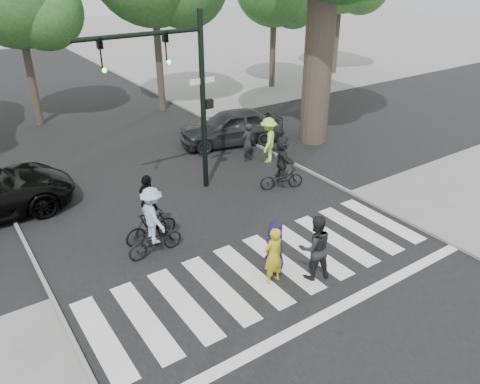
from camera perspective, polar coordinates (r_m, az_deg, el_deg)
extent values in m
plane|color=gray|center=(11.99, 6.24, -11.59)|extent=(120.00, 120.00, 0.00)
cube|color=black|center=(15.44, -5.73, -1.98)|extent=(10.00, 70.00, 0.01)
cube|color=black|center=(17.87, -10.42, 1.89)|extent=(70.00, 10.00, 0.01)
cube|color=gray|center=(14.13, -24.05, -7.25)|extent=(0.10, 70.00, 0.10)
cube|color=gray|center=(18.08, 8.38, 2.52)|extent=(0.10, 70.00, 0.10)
cube|color=silver|center=(11.05, -16.49, -16.70)|extent=(0.55, 3.00, 0.01)
cube|color=silver|center=(11.26, -11.56, -15.04)|extent=(0.55, 3.00, 0.01)
cube|color=silver|center=(11.55, -6.91, -13.35)|extent=(0.55, 3.00, 0.01)
cube|color=silver|center=(11.91, -2.58, -11.67)|extent=(0.55, 3.00, 0.01)
cube|color=silver|center=(12.35, 1.42, -10.05)|extent=(0.55, 3.00, 0.01)
cube|color=silver|center=(12.85, 5.09, -8.50)|extent=(0.55, 3.00, 0.01)
cube|color=silver|center=(13.41, 8.44, -7.05)|extent=(0.55, 3.00, 0.01)
cube|color=silver|center=(14.01, 11.50, -5.69)|extent=(0.55, 3.00, 0.01)
cube|color=silver|center=(14.66, 14.28, -4.44)|extent=(0.55, 3.00, 0.01)
cube|color=silver|center=(15.35, 16.81, -3.29)|extent=(0.55, 3.00, 0.01)
cube|color=silver|center=(11.33, 10.26, -14.57)|extent=(10.00, 0.30, 0.01)
cylinder|color=black|center=(15.80, -4.52, 10.54)|extent=(0.18, 0.18, 6.00)
cylinder|color=black|center=(14.43, -12.12, 18.26)|extent=(4.00, 0.14, 0.14)
imported|color=black|center=(14.82, -8.99, 16.96)|extent=(0.16, 0.20, 1.00)
sphere|color=#19E533|center=(14.79, -8.67, 15.38)|extent=(0.14, 0.14, 0.14)
imported|color=black|center=(14.09, -16.57, 15.71)|extent=(0.16, 0.20, 1.00)
sphere|color=#19E533|center=(14.05, -16.19, 14.05)|extent=(0.14, 0.14, 0.14)
cube|color=black|center=(15.91, -3.82, 10.68)|extent=(0.28, 0.18, 0.30)
cube|color=#FF660C|center=(15.96, -3.48, 10.74)|extent=(0.02, 0.14, 0.20)
cube|color=white|center=(15.60, -4.63, 13.36)|extent=(0.90, 0.04, 0.18)
cylinder|color=brown|center=(20.39, 9.51, 15.44)|extent=(1.20, 1.20, 7.00)
cylinder|color=brown|center=(24.61, -24.31, 13.78)|extent=(0.36, 0.36, 5.60)
sphere|color=#2F5D28|center=(23.76, -22.71, 19.62)|extent=(3.36, 3.36, 3.36)
cylinder|color=brown|center=(25.06, -9.98, 17.18)|extent=(0.36, 0.36, 6.72)
cylinder|color=brown|center=(29.99, 4.03, 17.83)|extent=(0.36, 0.36, 5.46)
sphere|color=#2F5D28|center=(29.76, 6.58, 22.20)|extent=(3.22, 3.22, 3.22)
cylinder|color=brown|center=(34.35, 11.78, 19.11)|extent=(0.36, 0.36, 6.16)
imported|color=gold|center=(11.71, 4.07, -7.76)|extent=(0.59, 0.40, 1.57)
imported|color=#19143C|center=(12.20, 4.30, -6.58)|extent=(0.82, 0.68, 1.43)
imported|color=black|center=(11.95, 9.12, -6.69)|extent=(1.04, 0.92, 1.78)
imported|color=black|center=(13.12, -10.31, -5.89)|extent=(1.63, 0.64, 0.84)
imported|color=#8FB3D9|center=(12.70, -10.61, -2.82)|extent=(0.65, 1.07, 1.61)
imported|color=black|center=(13.66, -10.80, -4.19)|extent=(1.63, 0.55, 0.97)
imported|color=black|center=(13.28, -11.09, -1.29)|extent=(0.47, 1.00, 1.67)
imported|color=black|center=(16.56, 5.09, 1.70)|extent=(1.63, 1.08, 0.81)
imported|color=black|center=(16.25, 5.20, 4.18)|extent=(0.97, 1.51, 1.55)
imported|color=#2D2D31|center=(20.51, -1.10, 7.96)|extent=(4.83, 2.86, 1.54)
imported|color=#ACFF4B|center=(18.62, 3.48, 6.34)|extent=(1.31, 1.29, 1.81)
imported|color=black|center=(18.68, 0.94, 6.07)|extent=(0.63, 0.46, 1.57)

